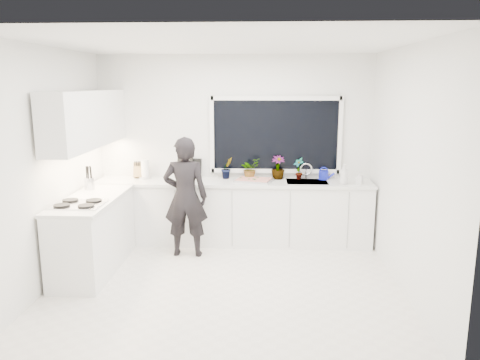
{
  "coord_description": "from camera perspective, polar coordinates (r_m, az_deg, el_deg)",
  "views": [
    {
      "loc": [
        0.43,
        -5.09,
        2.29
      ],
      "look_at": [
        0.15,
        0.4,
        1.15
      ],
      "focal_mm": 35.0,
      "sensor_mm": 36.0,
      "label": 1
    }
  ],
  "objects": [
    {
      "name": "pizza_tray",
      "position": [
        6.65,
        1.69,
        -0.05
      ],
      "size": [
        0.58,
        0.49,
        0.03
      ],
      "primitive_type": "cube",
      "rotation": [
        0.0,
        0.0,
        -0.26
      ],
      "color": "#BCBCC1",
      "rests_on": "countertop_back"
    },
    {
      "name": "sink",
      "position": [
        6.72,
        8.15,
        -0.6
      ],
      "size": [
        0.58,
        0.42,
        0.14
      ],
      "primitive_type": "cube",
      "color": "silver",
      "rests_on": "countertop_back"
    },
    {
      "name": "wall_back",
      "position": [
        6.92,
        -0.66,
        3.92
      ],
      "size": [
        4.0,
        0.02,
        2.7
      ],
      "primitive_type": "cube",
      "color": "white",
      "rests_on": "ground"
    },
    {
      "name": "window",
      "position": [
        6.85,
        4.35,
        5.49
      ],
      "size": [
        1.8,
        0.02,
        1.0
      ],
      "primitive_type": "cube",
      "color": "black",
      "rests_on": "wall_back"
    },
    {
      "name": "ceiling",
      "position": [
        5.12,
        -1.98,
        16.42
      ],
      "size": [
        4.0,
        3.5,
        0.02
      ],
      "primitive_type": "cube",
      "color": "white",
      "rests_on": "wall_back"
    },
    {
      "name": "countertop_back",
      "position": [
        6.69,
        -0.83,
        -0.28
      ],
      "size": [
        3.94,
        0.62,
        0.04
      ],
      "primitive_type": "cube",
      "color": "silver",
      "rests_on": "base_cabinets_back"
    },
    {
      "name": "person",
      "position": [
        6.25,
        -6.66,
        -2.08
      ],
      "size": [
        0.59,
        0.4,
        1.61
      ],
      "primitive_type": "imported",
      "rotation": [
        0.0,
        0.0,
        3.16
      ],
      "color": "black",
      "rests_on": "floor"
    },
    {
      "name": "faucet",
      "position": [
        6.88,
        8.04,
        1.05
      ],
      "size": [
        0.03,
        0.03,
        0.22
      ],
      "primitive_type": "cylinder",
      "color": "silver",
      "rests_on": "countertop_back"
    },
    {
      "name": "stovetop",
      "position": [
        5.68,
        -19.13,
        -2.75
      ],
      "size": [
        0.56,
        0.48,
        0.03
      ],
      "primitive_type": "cube",
      "color": "black",
      "rests_on": "countertop_left"
    },
    {
      "name": "knife_block",
      "position": [
        7.04,
        -12.28,
        1.14
      ],
      "size": [
        0.14,
        0.11,
        0.22
      ],
      "primitive_type": "cube",
      "rotation": [
        0.0,
        0.0,
        0.09
      ],
      "color": "olive",
      "rests_on": "countertop_back"
    },
    {
      "name": "floor",
      "position": [
        5.6,
        -1.78,
        -12.54
      ],
      "size": [
        4.0,
        3.5,
        0.02
      ],
      "primitive_type": "cube",
      "color": "beige",
      "rests_on": "ground"
    },
    {
      "name": "soap_bottles",
      "position": [
        6.61,
        13.07,
        0.59
      ],
      "size": [
        0.35,
        0.15,
        0.29
      ],
      "color": "#D8BF66",
      "rests_on": "countertop_back"
    },
    {
      "name": "herb_plants",
      "position": [
        6.81,
        2.48,
        1.45
      ],
      "size": [
        1.25,
        0.36,
        0.34
      ],
      "color": "#26662D",
      "rests_on": "countertop_back"
    },
    {
      "name": "wall_left",
      "position": [
        5.72,
        -22.38,
        1.37
      ],
      "size": [
        0.02,
        3.5,
        2.7
      ],
      "primitive_type": "cube",
      "color": "white",
      "rests_on": "ground"
    },
    {
      "name": "paper_towel_roll",
      "position": [
        6.97,
        -11.5,
        1.23
      ],
      "size": [
        0.12,
        0.12,
        0.26
      ],
      "primitive_type": "cylinder",
      "rotation": [
        0.0,
        0.0,
        -0.09
      ],
      "color": "white",
      "rests_on": "countertop_back"
    },
    {
      "name": "base_cabinets_back",
      "position": [
        6.81,
        -0.81,
        -4.05
      ],
      "size": [
        3.92,
        0.58,
        0.88
      ],
      "primitive_type": "cube",
      "color": "white",
      "rests_on": "floor"
    },
    {
      "name": "picture_frame_small",
      "position": [
        6.98,
        -6.74,
        1.58
      ],
      "size": [
        0.24,
        0.1,
        0.3
      ],
      "primitive_type": "cube",
      "rotation": [
        0.0,
        0.0,
        -0.31
      ],
      "color": "black",
      "rests_on": "countertop_back"
    },
    {
      "name": "wall_right",
      "position": [
        5.41,
        19.86,
        1.01
      ],
      "size": [
        0.02,
        3.5,
        2.7
      ],
      "primitive_type": "cube",
      "color": "white",
      "rests_on": "ground"
    },
    {
      "name": "watering_can",
      "position": [
        6.88,
        10.15,
        0.6
      ],
      "size": [
        0.17,
        0.17,
        0.13
      ],
      "primitive_type": "cylinder",
      "rotation": [
        0.0,
        0.0,
        -0.29
      ],
      "color": "#121AAA",
      "rests_on": "countertop_back"
    },
    {
      "name": "utensil_crock",
      "position": [
        6.44,
        -17.86,
        -0.4
      ],
      "size": [
        0.17,
        0.17,
        0.16
      ],
      "primitive_type": "cylinder",
      "rotation": [
        0.0,
        0.0,
        -0.41
      ],
      "color": "silver",
      "rests_on": "countertop_left"
    },
    {
      "name": "countertop_left",
      "position": [
        5.99,
        -17.69,
        -2.26
      ],
      "size": [
        0.62,
        1.6,
        0.04
      ],
      "primitive_type": "cube",
      "color": "silver",
      "rests_on": "base_cabinets_left"
    },
    {
      "name": "upper_cabinets",
      "position": [
        6.21,
        -18.16,
        7.08
      ],
      "size": [
        0.34,
        2.1,
        0.7
      ],
      "primitive_type": "cube",
      "color": "white",
      "rests_on": "wall_left"
    },
    {
      "name": "picture_frame_large",
      "position": [
        6.96,
        -5.61,
        1.49
      ],
      "size": [
        0.22,
        0.04,
        0.28
      ],
      "primitive_type": "cube",
      "rotation": [
        0.0,
        0.0,
        -0.11
      ],
      "color": "black",
      "rests_on": "countertop_back"
    },
    {
      "name": "pizza",
      "position": [
        6.64,
        1.69,
        0.1
      ],
      "size": [
        0.53,
        0.44,
        0.01
      ],
      "primitive_type": "cube",
      "rotation": [
        0.0,
        0.0,
        -0.26
      ],
      "color": "red",
      "rests_on": "pizza_tray"
    },
    {
      "name": "base_cabinets_left",
      "position": [
        6.12,
        -17.43,
        -6.45
      ],
      "size": [
        0.58,
        1.6,
        0.88
      ],
      "primitive_type": "cube",
      "color": "white",
      "rests_on": "floor"
    }
  ]
}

